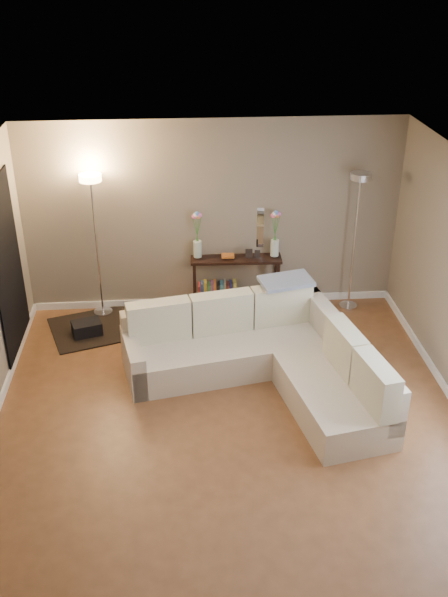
{
  "coord_description": "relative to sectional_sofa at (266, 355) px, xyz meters",
  "views": [
    {
      "loc": [
        -0.48,
        -5.54,
        4.46
      ],
      "look_at": [
        0.0,
        0.8,
        1.1
      ],
      "focal_mm": 40.0,
      "sensor_mm": 36.0,
      "label": 1
    }
  ],
  "objects": [
    {
      "name": "doorway",
      "position": [
        -2.97,
        0.86,
        0.78
      ],
      "size": [
        0.02,
        1.2,
        2.2
      ],
      "primitive_type": "cube",
      "color": "black",
      "rests_on": "ground"
    },
    {
      "name": "black_bag",
      "position": [
        -2.18,
        1.16,
        -0.25
      ],
      "size": [
        0.43,
        0.36,
        0.24
      ],
      "primitive_type": "cube",
      "rotation": [
        0.0,
        0.0,
        0.32
      ],
      "color": "black",
      "rests_on": "charcoal_rug"
    },
    {
      "name": "wall_front",
      "position": [
        -0.49,
        -3.6,
        0.98
      ],
      "size": [
        5.0,
        0.02,
        2.6
      ],
      "primitive_type": "cube",
      "color": "gray",
      "rests_on": "ground"
    },
    {
      "name": "flower_vase_right",
      "position": [
        0.34,
        1.77,
        0.73
      ],
      "size": [
        0.14,
        0.12,
        0.65
      ],
      "color": "silver",
      "rests_on": "console_table"
    },
    {
      "name": "console_table",
      "position": [
        -0.26,
        1.78,
        0.1
      ],
      "size": [
        1.24,
        0.38,
        0.75
      ],
      "color": "black",
      "rests_on": "floor"
    },
    {
      "name": "flower_vase_left",
      "position": [
        -0.7,
        1.81,
        0.73
      ],
      "size": [
        0.14,
        0.12,
        0.65
      ],
      "color": "silver",
      "rests_on": "console_table"
    },
    {
      "name": "floor_lamp_unlit",
      "position": [
        1.39,
        1.65,
        1.04
      ],
      "size": [
        0.31,
        0.31,
        1.93
      ],
      "color": "silver",
      "rests_on": "floor"
    },
    {
      "name": "wall_back",
      "position": [
        -0.49,
        1.92,
        0.98
      ],
      "size": [
        5.0,
        0.02,
        2.6
      ],
      "primitive_type": "cube",
      "color": "gray",
      "rests_on": "ground"
    },
    {
      "name": "charcoal_rug",
      "position": [
        -2.01,
        1.34,
        -0.31
      ],
      "size": [
        1.52,
        1.32,
        0.02
      ],
      "primitive_type": "cube",
      "rotation": [
        0.0,
        0.0,
        0.32
      ],
      "color": "black",
      "rests_on": "floor"
    },
    {
      "name": "throw_blanket",
      "position": [
        0.32,
        0.68,
        0.6
      ],
      "size": [
        0.69,
        0.5,
        0.08
      ],
      "primitive_type": "cube",
      "rotation": [
        0.1,
        0.0,
        0.25
      ],
      "color": "#7E8BA3",
      "rests_on": "sectional_sofa"
    },
    {
      "name": "floor_lamp_lit",
      "position": [
        -2.02,
        1.73,
        1.07
      ],
      "size": [
        0.35,
        0.35,
        1.97
      ],
      "color": "silver",
      "rests_on": "floor"
    },
    {
      "name": "sectional_sofa",
      "position": [
        0.0,
        0.0,
        0.0
      ],
      "size": [
        2.89,
        2.49,
        0.87
      ],
      "color": "beige",
      "rests_on": "floor"
    },
    {
      "name": "baseboard_back",
      "position": [
        -0.49,
        1.89,
        -0.27
      ],
      "size": [
        5.0,
        0.03,
        0.1
      ],
      "primitive_type": "cube",
      "color": "white",
      "rests_on": "ground"
    },
    {
      "name": "floor",
      "position": [
        -0.49,
        -0.84,
        -0.33
      ],
      "size": [
        5.0,
        5.5,
        0.01
      ],
      "primitive_type": "cube",
      "color": "brown",
      "rests_on": "ground"
    },
    {
      "name": "leaning_mirror",
      "position": [
        -0.18,
        1.94,
        0.8
      ],
      "size": [
        0.87,
        0.08,
        0.68
      ],
      "color": "black",
      "rests_on": "console_table"
    },
    {
      "name": "ceiling",
      "position": [
        -0.49,
        -0.84,
        2.28
      ],
      "size": [
        5.0,
        5.5,
        0.01
      ],
      "primitive_type": "cube",
      "color": "white",
      "rests_on": "ground"
    },
    {
      "name": "table_decor",
      "position": [
        -0.19,
        1.75,
        0.48
      ],
      "size": [
        0.52,
        0.12,
        0.12
      ],
      "color": "#C46522",
      "rests_on": "console_table"
    }
  ]
}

